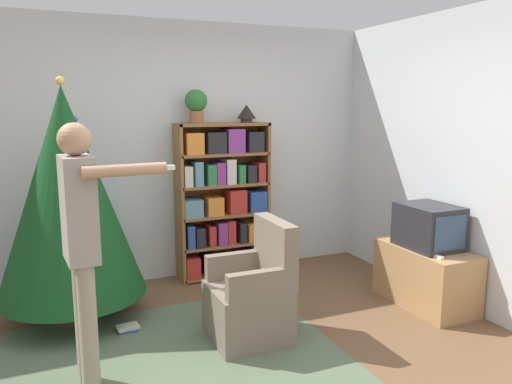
# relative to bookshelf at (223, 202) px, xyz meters

# --- Properties ---
(ground_plane) EXTENTS (14.00, 14.00, 0.00)m
(ground_plane) POSITION_rel_bookshelf_xyz_m (-0.35, -1.87, -0.79)
(ground_plane) COLOR brown
(wall_back) EXTENTS (8.00, 0.10, 2.60)m
(wall_back) POSITION_rel_bookshelf_xyz_m (-0.35, 0.23, 0.51)
(wall_back) COLOR silver
(wall_back) RESTS_ON ground_plane
(wall_right) EXTENTS (0.10, 8.00, 2.60)m
(wall_right) POSITION_rel_bookshelf_xyz_m (1.70, -1.87, 0.51)
(wall_right) COLOR silver
(wall_right) RESTS_ON ground_plane
(area_rug) EXTENTS (2.32, 1.96, 0.01)m
(area_rug) POSITION_rel_bookshelf_xyz_m (-0.91, -1.56, -0.78)
(area_rug) COLOR #56664C
(area_rug) RESTS_ON ground_plane
(bookshelf) EXTENTS (0.95, 0.30, 1.60)m
(bookshelf) POSITION_rel_bookshelf_xyz_m (0.00, 0.00, 0.00)
(bookshelf) COLOR brown
(bookshelf) RESTS_ON ground_plane
(tv_stand) EXTENTS (0.47, 0.91, 0.53)m
(tv_stand) POSITION_rel_bookshelf_xyz_m (1.40, -1.45, -0.52)
(tv_stand) COLOR tan
(tv_stand) RESTS_ON ground_plane
(television) EXTENTS (0.41, 0.52, 0.38)m
(television) POSITION_rel_bookshelf_xyz_m (1.40, -1.45, -0.06)
(television) COLOR #28282D
(television) RESTS_ON tv_stand
(game_remote) EXTENTS (0.04, 0.12, 0.02)m
(game_remote) POSITION_rel_bookshelf_xyz_m (1.26, -1.72, -0.24)
(game_remote) COLOR white
(game_remote) RESTS_ON tv_stand
(christmas_tree) EXTENTS (1.19, 1.19, 2.00)m
(christmas_tree) POSITION_rel_bookshelf_xyz_m (-1.52, -0.52, 0.28)
(christmas_tree) COLOR #4C3323
(christmas_tree) RESTS_ON ground_plane
(armchair) EXTENTS (0.57, 0.56, 0.92)m
(armchair) POSITION_rel_bookshelf_xyz_m (-0.28, -1.44, -0.46)
(armchair) COLOR #7A6B5B
(armchair) RESTS_ON ground_plane
(standing_person) EXTENTS (0.65, 0.47, 1.68)m
(standing_person) POSITION_rel_bookshelf_xyz_m (-1.50, -1.67, 0.21)
(standing_person) COLOR #9E937F
(standing_person) RESTS_ON ground_plane
(potted_plant) EXTENTS (0.22, 0.22, 0.33)m
(potted_plant) POSITION_rel_bookshelf_xyz_m (-0.27, 0.01, 1.00)
(potted_plant) COLOR #935B38
(potted_plant) RESTS_ON bookshelf
(table_lamp) EXTENTS (0.20, 0.20, 0.18)m
(table_lamp) POSITION_rel_bookshelf_xyz_m (0.27, 0.01, 0.91)
(table_lamp) COLOR #473828
(table_lamp) RESTS_ON bookshelf
(book_pile_near_tree) EXTENTS (0.18, 0.16, 0.05)m
(book_pile_near_tree) POSITION_rel_bookshelf_xyz_m (-1.15, -0.94, -0.77)
(book_pile_near_tree) COLOR #284C93
(book_pile_near_tree) RESTS_ON ground_plane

